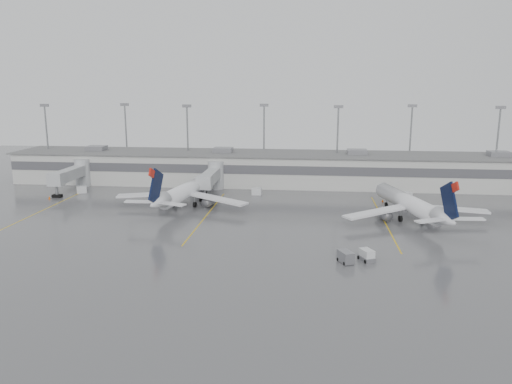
# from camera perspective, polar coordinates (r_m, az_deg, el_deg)

# --- Properties ---
(ground) EXTENTS (260.00, 260.00, 0.00)m
(ground) POSITION_cam_1_polar(r_m,az_deg,el_deg) (76.26, 3.68, -7.61)
(ground) COLOR #505053
(ground) RESTS_ON ground
(terminal) EXTENTS (152.00, 17.00, 9.45)m
(terminal) POSITION_cam_1_polar(r_m,az_deg,el_deg) (131.51, 4.86, 2.68)
(terminal) COLOR #B3B3AE
(terminal) RESTS_ON ground
(light_masts) EXTENTS (142.40, 8.00, 20.60)m
(light_masts) POSITION_cam_1_polar(r_m,az_deg,el_deg) (136.18, 4.99, 6.34)
(light_masts) COLOR gray
(light_masts) RESTS_ON ground
(jet_bridge_left) EXTENTS (4.00, 17.20, 7.00)m
(jet_bridge_left) POSITION_cam_1_polar(r_m,az_deg,el_deg) (132.99, -19.96, 1.96)
(jet_bridge_left) COLOR #A0A2A5
(jet_bridge_left) RESTS_ON ground
(jet_bridge_right) EXTENTS (4.00, 17.20, 7.00)m
(jet_bridge_right) POSITION_cam_1_polar(r_m,az_deg,el_deg) (121.73, -4.98, 1.77)
(jet_bridge_right) COLOR #A0A2A5
(jet_bridge_right) RESTS_ON ground
(stand_markings) EXTENTS (105.25, 40.00, 0.01)m
(stand_markings) POSITION_cam_1_polar(r_m,az_deg,el_deg) (99.16, 4.32, -2.92)
(stand_markings) COLOR gold
(stand_markings) RESTS_ON ground
(jet_mid_left) EXTENTS (29.44, 33.26, 10.82)m
(jet_mid_left) POSITION_cam_1_polar(r_m,az_deg,el_deg) (108.51, -8.05, 0.14)
(jet_mid_left) COLOR silver
(jet_mid_left) RESTS_ON ground
(jet_mid_right) EXTENTS (28.17, 32.01, 10.59)m
(jet_mid_right) POSITION_cam_1_polar(r_m,az_deg,el_deg) (100.56, 17.30, -1.30)
(jet_mid_right) COLOR silver
(jet_mid_right) RESTS_ON ground
(baggage_tug) EXTENTS (2.66, 3.17, 1.75)m
(baggage_tug) POSITION_cam_1_polar(r_m,az_deg,el_deg) (76.84, 12.54, -7.19)
(baggage_tug) COLOR silver
(baggage_tug) RESTS_ON ground
(baggage_cart) EXTENTS (2.60, 3.17, 1.78)m
(baggage_cart) POSITION_cam_1_polar(r_m,az_deg,el_deg) (75.33, 10.21, -7.29)
(baggage_cart) COLOR slate
(baggage_cart) RESTS_ON ground
(gse_uld_a) EXTENTS (2.67, 2.27, 1.61)m
(gse_uld_a) POSITION_cam_1_polar(r_m,az_deg,el_deg) (128.31, -19.29, 0.26)
(gse_uld_a) COLOR silver
(gse_uld_a) RESTS_ON ground
(gse_uld_b) EXTENTS (2.39, 1.69, 1.61)m
(gse_uld_b) POSITION_cam_1_polar(r_m,az_deg,el_deg) (119.11, 0.10, 0.08)
(gse_uld_b) COLOR silver
(gse_uld_b) RESTS_ON ground
(gse_uld_c) EXTENTS (3.15, 2.62, 1.91)m
(gse_uld_c) POSITION_cam_1_polar(r_m,az_deg,el_deg) (118.16, 16.66, -0.47)
(gse_uld_c) COLOR silver
(gse_uld_c) RESTS_ON ground
(gse_loader) EXTENTS (2.74, 3.56, 1.97)m
(gse_loader) POSITION_cam_1_polar(r_m,az_deg,el_deg) (122.18, -6.80, 0.39)
(gse_loader) COLOR slate
(gse_loader) RESTS_ON ground
(cone_a) EXTENTS (0.47, 0.47, 0.76)m
(cone_a) POSITION_cam_1_polar(r_m,az_deg,el_deg) (123.89, -22.55, -0.60)
(cone_a) COLOR #FF5F05
(cone_a) RESTS_ON ground
(cone_b) EXTENTS (0.45, 0.45, 0.72)m
(cone_b) POSITION_cam_1_polar(r_m,az_deg,el_deg) (107.97, -6.97, -1.53)
(cone_b) COLOR #FF5F05
(cone_b) RESTS_ON ground
(cone_c) EXTENTS (0.45, 0.45, 0.72)m
(cone_c) POSITION_cam_1_polar(r_m,az_deg,el_deg) (115.33, 14.28, -0.93)
(cone_c) COLOR #FF5F05
(cone_c) RESTS_ON ground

